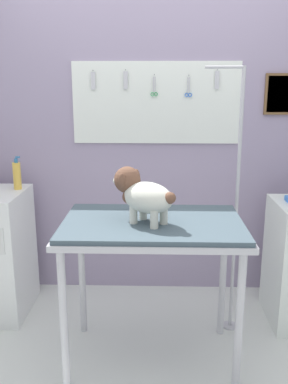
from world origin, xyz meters
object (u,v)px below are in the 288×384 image
grooming_table (152,235)px  grooming_arm (235,214)px  dog (142,194)px  spray_bottle_short (17,175)px

grooming_table → grooming_arm: bearing=33.9°
grooming_arm → dog: grooming_arm is taller
spray_bottle_short → grooming_arm: bearing=-10.7°
grooming_table → dog: size_ratio=2.67×
grooming_table → grooming_arm: (0.55, 0.37, 0.02)m
dog → spray_bottle_short: size_ratio=1.65×
grooming_arm → spray_bottle_short: size_ratio=7.32×
grooming_table → spray_bottle_short: 1.21m
grooming_arm → grooming_table: bearing=-146.1°
grooming_table → dog: 0.26m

